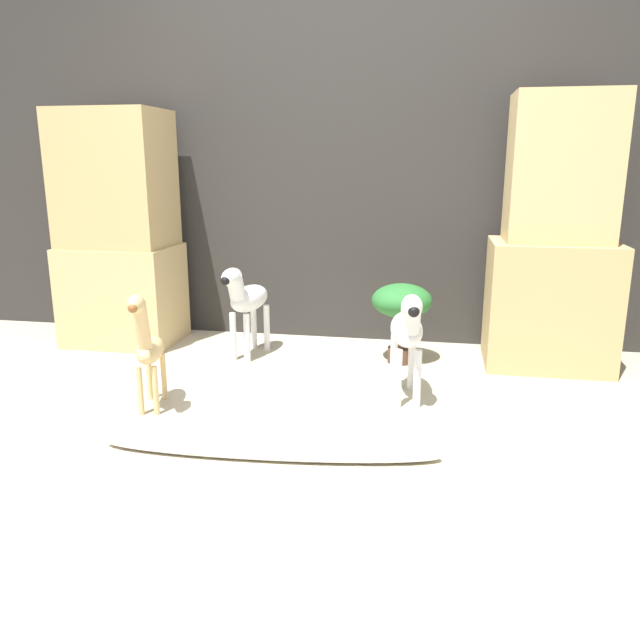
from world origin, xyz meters
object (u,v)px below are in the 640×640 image
giraffe_figurine (147,344)px  zebra_left (246,299)px  surfboard (268,449)px  zebra_right (407,330)px  potted_palm_front (402,305)px

giraffe_figurine → zebra_left: bearing=77.2°
zebra_left → surfboard: size_ratio=0.41×
zebra_right → potted_palm_front: size_ratio=1.21×
giraffe_figurine → potted_palm_front: (1.13, 0.96, 0.02)m
zebra_right → surfboard: zebra_right is taller
zebra_left → potted_palm_front: bearing=3.6°
giraffe_figurine → surfboard: (0.67, -0.34, -0.31)m
zebra_left → potted_palm_front: size_ratio=1.21×
giraffe_figurine → surfboard: 0.82m
zebra_right → zebra_left: size_ratio=1.00×
zebra_left → potted_palm_front: zebra_left is taller
potted_palm_front → surfboard: (-0.46, -1.31, -0.33)m
zebra_left → surfboard: 1.38m
zebra_right → zebra_left: bearing=150.9°
surfboard → giraffe_figurine: bearing=153.0°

